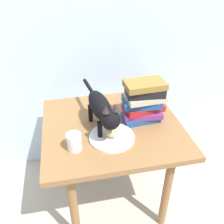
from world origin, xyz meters
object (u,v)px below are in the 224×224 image
object	(u,v)px
cat	(102,109)
candle_jar	(74,143)
tv_remote	(145,98)
book_stack	(143,101)
plate	(112,137)
side_table	(112,136)
bread_roll	(112,131)

from	to	relation	value
cat	candle_jar	distance (m)	0.21
candle_jar	tv_remote	world-z (taller)	candle_jar
tv_remote	cat	bearing A→B (deg)	-102.56
cat	book_stack	bearing A→B (deg)	14.09
plate	book_stack	xyz separation A→B (m)	(0.19, 0.13, 0.11)
tv_remote	book_stack	bearing A→B (deg)	-75.04
plate	book_stack	size ratio (longest dim) A/B	0.98
side_table	bread_roll	distance (m)	0.16
bread_roll	book_stack	bearing A→B (deg)	32.11
tv_remote	candle_jar	bearing A→B (deg)	-103.58
book_stack	candle_jar	bearing A→B (deg)	-156.09
side_table	plate	world-z (taller)	plate
tv_remote	bread_roll	bearing A→B (deg)	-92.91
plate	bread_roll	bearing A→B (deg)	85.38
book_stack	tv_remote	bearing A→B (deg)	67.23
cat	tv_remote	bearing A→B (deg)	39.71
side_table	cat	xyz separation A→B (m)	(-0.06, -0.04, 0.21)
plate	candle_jar	xyz separation A→B (m)	(-0.18, -0.04, 0.03)
plate	book_stack	bearing A→B (deg)	33.33
candle_jar	cat	bearing A→B (deg)	36.45
side_table	candle_jar	xyz separation A→B (m)	(-0.21, -0.15, 0.12)
bread_roll	book_stack	xyz separation A→B (m)	(0.19, 0.12, 0.08)
plate	book_stack	world-z (taller)	book_stack
plate	bread_roll	size ratio (longest dim) A/B	2.80
side_table	cat	world-z (taller)	cat
plate	tv_remote	size ratio (longest dim) A/B	1.49
bread_roll	candle_jar	size ratio (longest dim) A/B	0.94
plate	candle_jar	distance (m)	0.19
bread_roll	cat	distance (m)	0.12
book_stack	tv_remote	size ratio (longest dim) A/B	1.53
side_table	cat	bearing A→B (deg)	-145.01
bread_roll	candle_jar	world-z (taller)	candle_jar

